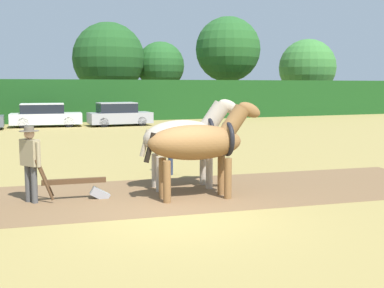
{
  "coord_description": "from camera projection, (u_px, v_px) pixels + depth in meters",
  "views": [
    {
      "loc": [
        -3.3,
        -9.16,
        2.68
      ],
      "look_at": [
        1.48,
        2.87,
        1.1
      ],
      "focal_mm": 45.0,
      "sensor_mm": 36.0,
      "label": 1
    }
  ],
  "objects": [
    {
      "name": "draft_horse_lead_right",
      "position": [
        186.0,
        137.0,
        12.54
      ],
      "size": [
        2.75,
        1.21,
        2.4
      ],
      "rotation": [
        0.0,
        0.0,
        -0.1
      ],
      "color": "#B2A38E",
      "rests_on": "ground"
    },
    {
      "name": "parked_car_center_left",
      "position": [
        45.0,
        115.0,
        31.27
      ],
      "size": [
        4.65,
        2.28,
        1.52
      ],
      "rotation": [
        0.0,
        0.0,
        -0.1
      ],
      "color": "silver",
      "rests_on": "ground"
    },
    {
      "name": "tree_far_right",
      "position": [
        307.0,
        68.0,
        50.68
      ],
      "size": [
        5.97,
        5.97,
        7.52
      ],
      "color": "brown",
      "rests_on": "ground"
    },
    {
      "name": "parked_car_center",
      "position": [
        119.0,
        115.0,
        32.09
      ],
      "size": [
        4.15,
        1.91,
        1.55
      ],
      "rotation": [
        0.0,
        0.0,
        0.02
      ],
      "color": "#9E9EA8",
      "rests_on": "ground"
    },
    {
      "name": "farmer_at_plow",
      "position": [
        30.0,
        158.0,
        10.96
      ],
      "size": [
        0.44,
        0.58,
        1.76
      ],
      "rotation": [
        0.0,
        0.0,
        0.59
      ],
      "color": "#4C4C4C",
      "rests_on": "ground"
    },
    {
      "name": "tree_center_right",
      "position": [
        161.0,
        66.0,
        45.02
      ],
      "size": [
        4.47,
        4.47,
        6.75
      ],
      "color": "#4C3823",
      "rests_on": "ground"
    },
    {
      "name": "tree_right",
      "position": [
        228.0,
        50.0,
        45.16
      ],
      "size": [
        6.09,
        6.09,
        9.09
      ],
      "color": "#4C3823",
      "rests_on": "ground"
    },
    {
      "name": "ground_plane",
      "position": [
        177.0,
        215.0,
        9.99
      ],
      "size": [
        240.0,
        240.0,
        0.0
      ],
      "primitive_type": "plane",
      "color": "#998447"
    },
    {
      "name": "plow",
      "position": [
        80.0,
        186.0,
        11.32
      ],
      "size": [
        1.72,
        0.5,
        1.13
      ],
      "rotation": [
        0.0,
        0.0,
        -0.1
      ],
      "color": "#4C331E",
      "rests_on": "ground"
    },
    {
      "name": "tree_center",
      "position": [
        109.0,
        59.0,
        43.27
      ],
      "size": [
        6.47,
        6.47,
        8.32
      ],
      "color": "#423323",
      "rests_on": "ground"
    },
    {
      "name": "hedgerow",
      "position": [
        49.0,
        101.0,
        34.97
      ],
      "size": [
        65.98,
        1.71,
        3.11
      ],
      "primitive_type": "cube",
      "color": "#194719",
      "rests_on": "ground"
    },
    {
      "name": "plowed_furrow_strip",
      "position": [
        64.0,
        200.0,
        11.26
      ],
      "size": [
        20.45,
        6.06,
        0.01
      ],
      "primitive_type": "cube",
      "rotation": [
        0.0,
        0.0,
        -0.1
      ],
      "color": "brown",
      "rests_on": "ground"
    },
    {
      "name": "draft_horse_lead_left",
      "position": [
        200.0,
        142.0,
        11.35
      ],
      "size": [
        2.94,
        1.11,
        2.37
      ],
      "rotation": [
        0.0,
        0.0,
        -0.1
      ],
      "color": "brown",
      "rests_on": "ground"
    },
    {
      "name": "farmer_beside_team",
      "position": [
        170.0,
        145.0,
        14.5
      ],
      "size": [
        0.33,
        0.62,
        1.57
      ],
      "rotation": [
        0.0,
        0.0,
        -0.3
      ],
      "color": "#28334C",
      "rests_on": "ground"
    }
  ]
}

